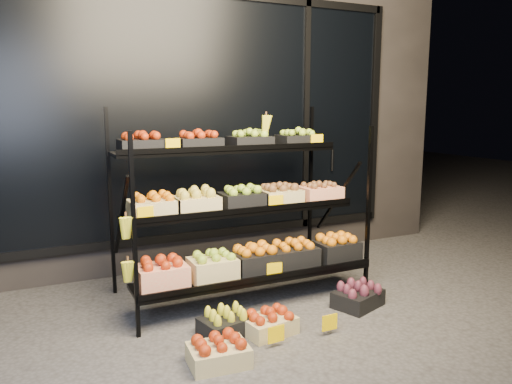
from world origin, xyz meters
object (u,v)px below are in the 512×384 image
floor_crate_left (218,352)px  floor_crate_midleft (226,322)px  floor_crate_midright (269,322)px  display_rack (241,209)px

floor_crate_left → floor_crate_midleft: 0.45m
floor_crate_midleft → floor_crate_midright: size_ratio=1.04×
floor_crate_midleft → floor_crate_midright: bearing=-36.8°
display_rack → floor_crate_midleft: bearing=-122.5°
floor_crate_midleft → floor_crate_left: bearing=-131.2°
display_rack → floor_crate_midright: (-0.13, -0.78, -0.70)m
floor_crate_midright → floor_crate_midleft: bearing=147.0°
floor_crate_left → floor_crate_midright: 0.57m
display_rack → floor_crate_left: display_rack is taller
display_rack → floor_crate_midleft: (-0.41, -0.65, -0.70)m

